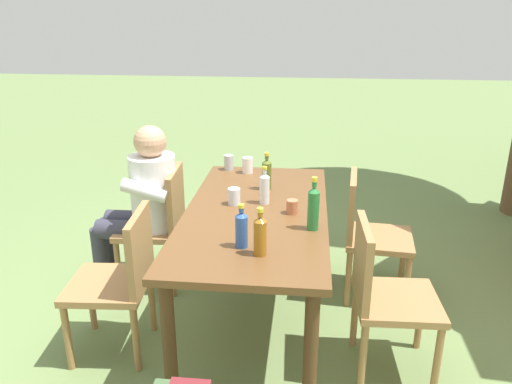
% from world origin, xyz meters
% --- Properties ---
extents(ground_plane, '(24.00, 24.00, 0.00)m').
position_xyz_m(ground_plane, '(0.00, 0.00, 0.00)').
color(ground_plane, '#6B844C').
extents(dining_table, '(1.74, 0.85, 0.76)m').
position_xyz_m(dining_table, '(0.00, 0.00, 0.67)').
color(dining_table, brown).
rests_on(dining_table, ground_plane).
extents(chair_near_left, '(0.46, 0.46, 0.87)m').
position_xyz_m(chair_near_left, '(-0.40, -0.73, 0.49)').
color(chair_near_left, '#A37547').
rests_on(chair_near_left, ground_plane).
extents(chair_far_right, '(0.46, 0.46, 0.87)m').
position_xyz_m(chair_far_right, '(0.39, 0.73, 0.49)').
color(chair_far_right, '#A37547').
rests_on(chair_far_right, ground_plane).
extents(chair_far_left, '(0.48, 0.48, 0.87)m').
position_xyz_m(chair_far_left, '(-0.40, 0.73, 0.49)').
color(chair_far_left, '#A37547').
rests_on(chair_far_left, ground_plane).
extents(chair_near_right, '(0.47, 0.47, 0.87)m').
position_xyz_m(chair_near_right, '(0.38, -0.73, 0.49)').
color(chair_near_right, '#A37547').
rests_on(chair_near_right, ground_plane).
extents(person_in_white_shirt, '(0.47, 0.62, 1.18)m').
position_xyz_m(person_in_white_shirt, '(-0.39, -0.83, 0.66)').
color(person_in_white_shirt, white).
rests_on(person_in_white_shirt, ground_plane).
extents(bottle_amber, '(0.06, 0.06, 0.25)m').
position_xyz_m(bottle_amber, '(0.57, 0.08, 0.87)').
color(bottle_amber, '#996019').
rests_on(bottle_amber, dining_table).
extents(bottle_clear, '(0.06, 0.06, 0.24)m').
position_xyz_m(bottle_clear, '(-0.13, 0.04, 0.87)').
color(bottle_clear, white).
rests_on(bottle_clear, dining_table).
extents(bottle_olive, '(0.06, 0.06, 0.26)m').
position_xyz_m(bottle_olive, '(-0.39, 0.03, 0.87)').
color(bottle_olive, '#566623').
rests_on(bottle_olive, dining_table).
extents(bottle_green, '(0.06, 0.06, 0.30)m').
position_xyz_m(bottle_green, '(0.23, 0.34, 0.89)').
color(bottle_green, '#287A38').
rests_on(bottle_green, dining_table).
extents(bottle_blue, '(0.06, 0.06, 0.23)m').
position_xyz_m(bottle_blue, '(0.49, -0.02, 0.86)').
color(bottle_blue, '#2D56A3').
rests_on(bottle_blue, dining_table).
extents(cup_glass, '(0.08, 0.08, 0.10)m').
position_xyz_m(cup_glass, '(-0.09, -0.15, 0.81)').
color(cup_glass, silver).
rests_on(cup_glass, dining_table).
extents(cup_white, '(0.08, 0.08, 0.12)m').
position_xyz_m(cup_white, '(-0.73, -0.14, 0.82)').
color(cup_white, white).
rests_on(cup_white, dining_table).
extents(cup_terracotta, '(0.07, 0.07, 0.08)m').
position_xyz_m(cup_terracotta, '(0.02, 0.22, 0.80)').
color(cup_terracotta, '#BC6B47').
rests_on(cup_terracotta, dining_table).
extents(cup_steel, '(0.07, 0.07, 0.11)m').
position_xyz_m(cup_steel, '(-0.79, -0.29, 0.82)').
color(cup_steel, '#B2B7BC').
rests_on(cup_steel, dining_table).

